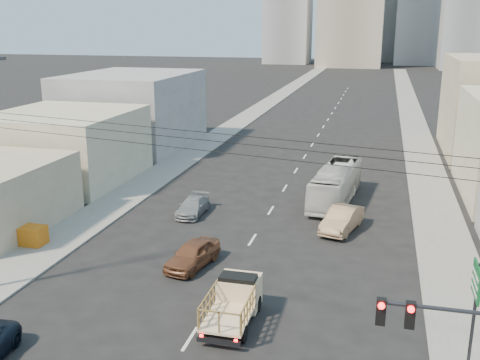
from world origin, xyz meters
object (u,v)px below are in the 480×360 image
at_px(green_sign, 475,295).
at_px(crate_stack, 30,235).
at_px(city_bus, 336,184).
at_px(traffic_signal, 450,359).
at_px(flatbed_pickup, 233,300).
at_px(sedan_brown, 193,254).
at_px(sedan_tan, 342,219).
at_px(sedan_grey, 193,206).

height_order(green_sign, crate_stack, green_sign).
bearing_deg(city_bus, traffic_signal, -72.39).
height_order(flatbed_pickup, green_sign, green_sign).
bearing_deg(sedan_brown, flatbed_pickup, -43.10).
relative_size(sedan_tan, traffic_signal, 0.78).
bearing_deg(traffic_signal, sedan_brown, 133.54).
bearing_deg(green_sign, sedan_tan, 110.39).
distance_m(sedan_tan, sedan_grey, 10.65).
height_order(traffic_signal, crate_stack, traffic_signal).
bearing_deg(traffic_signal, crate_stack, 149.97).
distance_m(sedan_brown, sedan_tan, 11.02).
xyz_separation_m(sedan_brown, traffic_signal, (12.12, -12.75, 3.36)).
xyz_separation_m(flatbed_pickup, traffic_signal, (8.32, -7.43, 2.98)).
distance_m(sedan_tan, crate_stack, 19.82).
relative_size(sedan_tan, sedan_grey, 1.14).
bearing_deg(sedan_tan, city_bus, 113.14).
bearing_deg(traffic_signal, flatbed_pickup, 138.24).
height_order(sedan_grey, traffic_signal, traffic_signal).
xyz_separation_m(traffic_signal, crate_stack, (-22.77, 13.16, -3.39)).
bearing_deg(crate_stack, sedan_tan, 22.12).
bearing_deg(flatbed_pickup, sedan_grey, 115.84).
bearing_deg(green_sign, traffic_signal, -105.55).
xyz_separation_m(city_bus, sedan_tan, (0.97, -6.28, -0.62)).
bearing_deg(city_bus, flatbed_pickup, -92.27).
distance_m(flatbed_pickup, city_bus, 19.70).
bearing_deg(traffic_signal, sedan_tan, 102.07).
bearing_deg(crate_stack, city_bus, 38.33).
distance_m(city_bus, sedan_brown, 15.69).
xyz_separation_m(sedan_tan, traffic_signal, (4.41, -20.62, 3.30)).
relative_size(traffic_signal, green_sign, 1.20).
xyz_separation_m(sedan_brown, sedan_tan, (7.71, 7.87, 0.05)).
relative_size(sedan_grey, crate_stack, 2.29).
xyz_separation_m(sedan_brown, green_sign, (13.51, -7.75, 3.02)).
bearing_deg(crate_stack, traffic_signal, -30.03).
xyz_separation_m(flatbed_pickup, sedan_grey, (-6.72, 13.87, -0.50)).
height_order(flatbed_pickup, sedan_tan, flatbed_pickup).
distance_m(city_bus, sedan_tan, 6.39).
relative_size(flatbed_pickup, traffic_signal, 0.73).
relative_size(city_bus, green_sign, 2.00).
distance_m(flatbed_pickup, green_sign, 10.35).
relative_size(sedan_brown, crate_stack, 2.35).
bearing_deg(sedan_tan, flatbed_pickup, -92.15).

